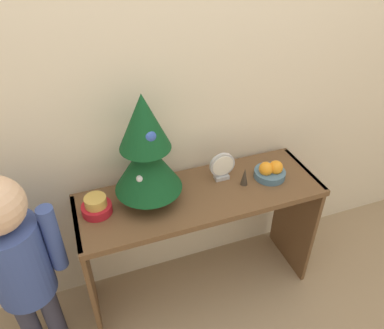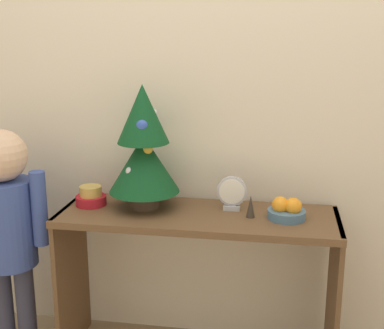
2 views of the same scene
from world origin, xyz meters
The scene contains 8 objects.
back_wall centered at (0.00, 0.45, 1.25)m, with size 7.00×0.05×2.50m, color beige.
console_table centered at (0.00, 0.20, 0.54)m, with size 1.18×0.40×0.69m.
mini_tree centered at (-0.24, 0.24, 0.96)m, with size 0.30×0.30×0.54m.
fruit_bowl centered at (0.37, 0.20, 0.73)m, with size 0.16×0.16×0.09m.
singing_bowl centered at (-0.48, 0.23, 0.73)m, with size 0.13×0.13×0.09m.
desk_clock centered at (0.14, 0.27, 0.76)m, with size 0.13×0.04×0.15m.
figurine centered at (0.22, 0.19, 0.74)m, with size 0.04×0.04×0.09m.
child_figure centered at (-0.83, 0.13, 0.65)m, with size 0.38×0.24×1.04m.
Camera 2 is at (0.33, -1.90, 1.46)m, focal length 50.00 mm.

